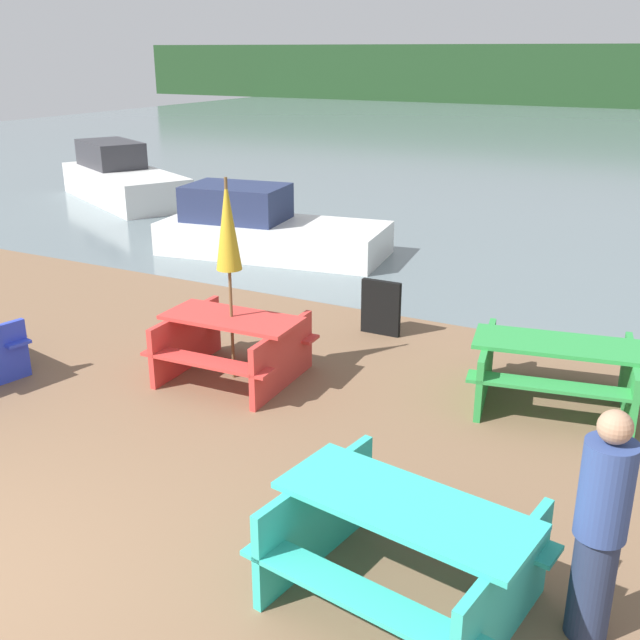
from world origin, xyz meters
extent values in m
cube|color=slate|center=(0.00, 32.27, 0.00)|extent=(60.00, 50.00, 0.00)
cube|color=#33B7A8|center=(3.00, 1.72, 0.78)|extent=(1.84, 0.96, 0.04)
cube|color=#33B7A8|center=(2.92, 1.18, 0.41)|extent=(1.78, 0.55, 0.04)
cube|color=#33B7A8|center=(3.09, 2.27, 0.41)|extent=(1.78, 0.55, 0.04)
cube|color=#33B7A8|center=(2.27, 1.84, 0.38)|extent=(0.28, 1.37, 0.75)
cube|color=#33B7A8|center=(3.73, 1.61, 0.38)|extent=(0.28, 1.37, 0.75)
cube|color=red|center=(-0.17, 4.35, 0.74)|extent=(1.61, 0.76, 0.04)
cube|color=red|center=(-0.15, 3.80, 0.41)|extent=(1.60, 0.34, 0.04)
cube|color=red|center=(-0.19, 4.90, 0.41)|extent=(1.60, 0.34, 0.04)
cube|color=red|center=(-0.82, 4.32, 0.36)|extent=(0.13, 1.38, 0.72)
cube|color=red|center=(0.48, 4.37, 0.36)|extent=(0.13, 1.38, 0.72)
cube|color=green|center=(3.31, 5.37, 0.70)|extent=(1.86, 1.01, 0.04)
cube|color=green|center=(3.41, 4.83, 0.46)|extent=(1.79, 0.59, 0.04)
cube|color=green|center=(3.21, 5.91, 0.46)|extent=(1.79, 0.59, 0.04)
cube|color=green|center=(2.58, 5.23, 0.34)|extent=(0.32, 1.37, 0.68)
cube|color=green|center=(4.04, 5.50, 0.34)|extent=(0.32, 1.37, 0.68)
cylinder|color=brown|center=(-0.17, 4.35, 1.18)|extent=(0.04, 0.04, 2.35)
cone|color=gold|center=(-0.17, 4.35, 1.84)|extent=(0.29, 0.29, 1.03)
cube|color=silver|center=(-2.67, 9.43, 0.30)|extent=(4.39, 2.33, 0.61)
cube|color=navy|center=(-3.42, 9.32, 0.93)|extent=(2.00, 1.48, 0.65)
cube|color=silver|center=(-8.74, 12.17, 0.39)|extent=(4.81, 3.59, 0.78)
cube|color=#333338|center=(-9.46, 12.54, 1.10)|extent=(2.32, 1.97, 0.65)
cylinder|color=#283351|center=(4.20, 2.00, 0.38)|extent=(0.28, 0.28, 0.77)
cylinder|color=#334784|center=(4.20, 2.00, 1.10)|extent=(0.33, 0.33, 0.65)
sphere|color=tan|center=(4.20, 2.00, 1.53)|extent=(0.21, 0.21, 0.21)
cube|color=black|center=(0.79, 6.47, 0.38)|extent=(0.55, 0.08, 0.75)
camera|label=1|loc=(4.49, -2.32, 3.64)|focal=42.00mm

